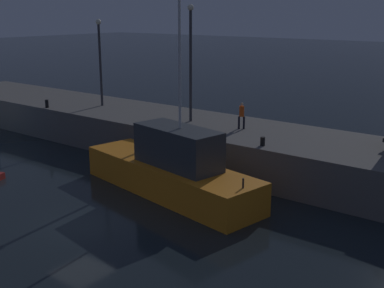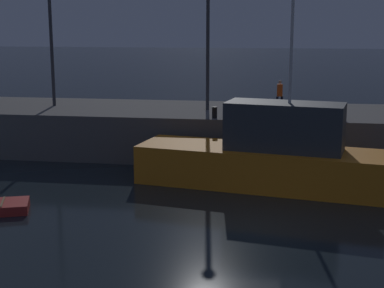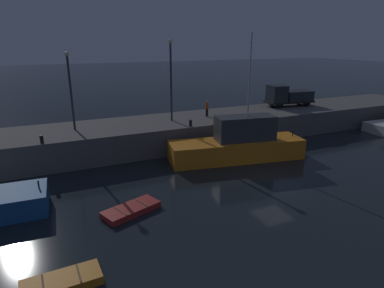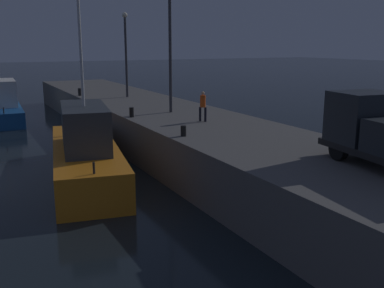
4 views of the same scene
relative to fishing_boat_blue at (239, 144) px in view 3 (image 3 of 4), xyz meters
name	(u,v)px [view 3 (image 3 of 4)]	position (x,y,z in m)	size (l,w,h in m)	color
ground_plane	(274,186)	(-0.74, -6.22, -1.44)	(320.00, 320.00, 0.00)	black
pier_quay	(198,129)	(-0.74, 6.94, -0.14)	(64.81, 7.38, 2.60)	#5B5956
fishing_boat_blue	(239,144)	(0.00, 0.00, 0.00)	(12.67, 5.38, 11.17)	orange
dinghy_orange_near	(62,282)	(-16.06, -10.88, -1.23)	(3.44, 1.58, 0.47)	orange
rowboat_white_mid	(131,209)	(-11.57, -5.65, -1.24)	(3.95, 2.68, 0.44)	#B22823
lamp_post_west	(70,85)	(-13.41, 7.07, 5.31)	(0.44, 0.44, 6.99)	#38383D
lamp_post_east	(171,74)	(-3.89, 6.79, 5.87)	(0.44, 0.44, 8.07)	#38383D
utility_truck	(288,96)	(12.32, 8.11, 2.46)	(6.37, 2.96, 2.67)	black
dockworker	(207,107)	(0.28, 6.94, 2.17)	(0.46, 0.46, 1.77)	black
bollard_west	(191,123)	(-3.13, 3.76, 1.46)	(0.28, 0.28, 0.61)	black
bollard_central	(247,117)	(3.55, 4.05, 1.42)	(0.28, 0.28, 0.52)	black
bollard_east	(42,139)	(-16.27, 3.68, 1.48)	(0.28, 0.28, 0.65)	black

